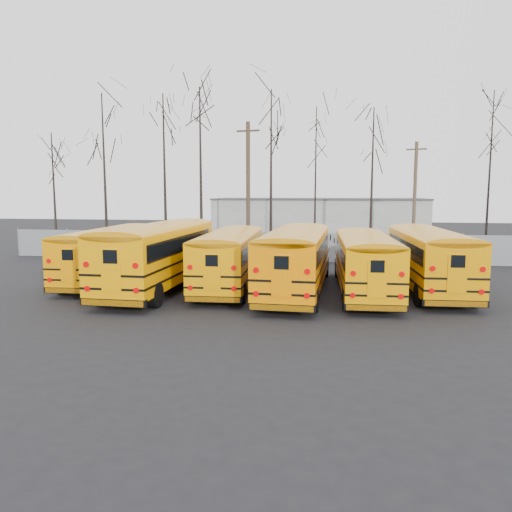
% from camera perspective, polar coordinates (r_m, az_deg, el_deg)
% --- Properties ---
extents(ground, '(120.00, 120.00, 0.00)m').
position_cam_1_polar(ground, '(23.11, -0.25, -4.67)').
color(ground, black).
rests_on(ground, ground).
extents(fence, '(40.00, 0.04, 2.00)m').
position_cam_1_polar(fence, '(34.72, 2.89, 1.04)').
color(fence, gray).
rests_on(fence, ground).
extents(distant_building, '(22.00, 8.00, 4.00)m').
position_cam_1_polar(distant_building, '(54.42, 7.21, 4.33)').
color(distant_building, beige).
rests_on(distant_building, ground).
extents(bus_a, '(2.81, 10.61, 2.95)m').
position_cam_1_polar(bus_a, '(27.80, -16.28, 0.68)').
color(bus_a, black).
rests_on(bus_a, ground).
extents(bus_b, '(3.00, 12.01, 3.34)m').
position_cam_1_polar(bus_b, '(24.97, -10.89, 0.65)').
color(bus_b, black).
rests_on(bus_b, ground).
extents(bus_c, '(2.89, 10.62, 2.94)m').
position_cam_1_polar(bus_c, '(24.90, -2.97, 0.21)').
color(bus_c, black).
rests_on(bus_c, ground).
extents(bus_d, '(2.98, 11.35, 3.15)m').
position_cam_1_polar(bus_d, '(23.59, 4.62, 0.10)').
color(bus_d, black).
rests_on(bus_d, ground).
extents(bus_e, '(2.78, 10.54, 2.93)m').
position_cam_1_polar(bus_e, '(23.90, 12.38, -0.27)').
color(bus_e, black).
rests_on(bus_e, ground).
extents(bus_f, '(3.05, 11.09, 3.07)m').
position_cam_1_polar(bus_f, '(25.62, 19.08, 0.19)').
color(bus_f, black).
rests_on(bus_f, ground).
extents(utility_pole_left, '(1.76, 0.43, 9.93)m').
position_cam_1_polar(utility_pole_left, '(37.55, -0.91, 7.79)').
color(utility_pole_left, '#433626').
rests_on(utility_pole_left, ground).
extents(utility_pole_right, '(1.47, 0.63, 8.58)m').
position_cam_1_polar(utility_pole_right, '(40.31, 17.67, 6.43)').
color(utility_pole_right, brown).
rests_on(utility_pole_right, ground).
extents(tree_0, '(0.26, 0.26, 9.32)m').
position_cam_1_polar(tree_0, '(42.06, -22.07, 6.61)').
color(tree_0, black).
rests_on(tree_0, ground).
extents(tree_1, '(0.26, 0.26, 12.09)m').
position_cam_1_polar(tree_1, '(39.93, -16.91, 8.81)').
color(tree_1, black).
rests_on(tree_1, ground).
extents(tree_2, '(0.26, 0.26, 12.40)m').
position_cam_1_polar(tree_2, '(40.62, -10.40, 9.19)').
color(tree_2, black).
rests_on(tree_2, ground).
extents(tree_3, '(0.26, 0.26, 12.52)m').
position_cam_1_polar(tree_3, '(38.32, -6.33, 9.47)').
color(tree_3, black).
rests_on(tree_3, ground).
extents(tree_4, '(0.26, 0.26, 12.84)m').
position_cam_1_polar(tree_4, '(40.63, 1.73, 9.62)').
color(tree_4, black).
rests_on(tree_4, ground).
extents(tree_5, '(0.26, 0.26, 11.33)m').
position_cam_1_polar(tree_5, '(39.72, 6.81, 8.53)').
color(tree_5, black).
rests_on(tree_5, ground).
extents(tree_6, '(0.26, 0.26, 10.64)m').
position_cam_1_polar(tree_6, '(36.49, 13.10, 7.96)').
color(tree_6, black).
rests_on(tree_6, ground).
extents(tree_7, '(0.26, 0.26, 12.08)m').
position_cam_1_polar(tree_7, '(40.88, 25.12, 8.38)').
color(tree_7, black).
rests_on(tree_7, ground).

